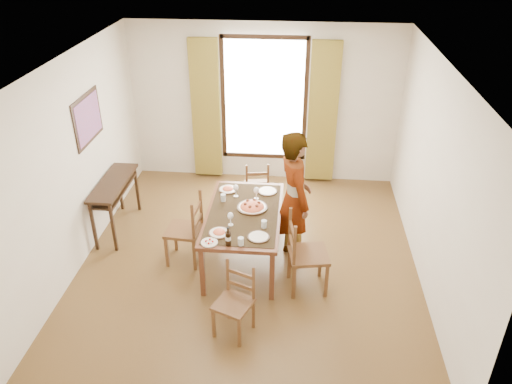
# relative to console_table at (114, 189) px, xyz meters

# --- Properties ---
(ground) EXTENTS (5.00, 5.00, 0.00)m
(ground) POSITION_rel_console_table_xyz_m (2.03, -0.60, -0.68)
(ground) COLOR #4D3618
(ground) RESTS_ON ground
(room_shell) EXTENTS (4.60, 5.10, 2.74)m
(room_shell) POSITION_rel_console_table_xyz_m (2.03, -0.47, 0.86)
(room_shell) COLOR beige
(room_shell) RESTS_ON ground
(console_table) EXTENTS (0.38, 1.20, 0.80)m
(console_table) POSITION_rel_console_table_xyz_m (0.00, 0.00, 0.00)
(console_table) COLOR black
(console_table) RESTS_ON ground
(dining_table) EXTENTS (0.97, 1.67, 0.76)m
(dining_table) POSITION_rel_console_table_xyz_m (1.96, -0.58, 0.01)
(dining_table) COLOR brown
(dining_table) RESTS_ON ground
(chair_west) EXTENTS (0.48, 0.48, 1.01)m
(chair_west) POSITION_rel_console_table_xyz_m (1.20, -0.67, -0.21)
(chair_west) COLOR brown
(chair_west) RESTS_ON ground
(chair_north) EXTENTS (0.43, 0.43, 0.86)m
(chair_north) POSITION_rel_console_table_xyz_m (2.01, 0.75, -0.28)
(chair_north) COLOR brown
(chair_north) RESTS_ON ground
(chair_south) EXTENTS (0.50, 0.50, 0.86)m
(chair_south) POSITION_rel_console_table_xyz_m (2.01, -1.92, -0.28)
(chair_south) COLOR brown
(chair_south) RESTS_ON ground
(chair_east) EXTENTS (0.54, 0.54, 1.06)m
(chair_east) POSITION_rel_console_table_xyz_m (2.78, -1.09, -0.19)
(chair_east) COLOR brown
(chair_east) RESTS_ON ground
(man) EXTENTS (0.97, 0.89, 1.86)m
(man) POSITION_rel_console_table_xyz_m (2.61, -0.48, 0.25)
(man) COLOR #909498
(man) RESTS_ON ground
(plate_sw) EXTENTS (0.27, 0.27, 0.05)m
(plate_sw) POSITION_rel_console_table_xyz_m (1.72, -1.10, 0.10)
(plate_sw) COLOR silver
(plate_sw) RESTS_ON dining_table
(plate_se) EXTENTS (0.27, 0.27, 0.05)m
(plate_se) POSITION_rel_console_table_xyz_m (2.20, -1.15, 0.10)
(plate_se) COLOR silver
(plate_se) RESTS_ON dining_table
(plate_nw) EXTENTS (0.27, 0.27, 0.05)m
(plate_nw) POSITION_rel_console_table_xyz_m (1.67, -0.02, 0.10)
(plate_nw) COLOR silver
(plate_nw) RESTS_ON dining_table
(plate_ne) EXTENTS (0.27, 0.27, 0.05)m
(plate_ne) POSITION_rel_console_table_xyz_m (2.23, -0.02, 0.10)
(plate_ne) COLOR silver
(plate_ne) RESTS_ON dining_table
(pasta_platter) EXTENTS (0.40, 0.40, 0.10)m
(pasta_platter) POSITION_rel_console_table_xyz_m (2.06, -0.48, 0.12)
(pasta_platter) COLOR red
(pasta_platter) RESTS_ON dining_table
(caprese_plate) EXTENTS (0.20, 0.20, 0.04)m
(caprese_plate) POSITION_rel_console_table_xyz_m (1.63, -1.31, 0.09)
(caprese_plate) COLOR silver
(caprese_plate) RESTS_ON dining_table
(wine_glass_a) EXTENTS (0.08, 0.08, 0.18)m
(wine_glass_a) POSITION_rel_console_table_xyz_m (1.83, -0.90, 0.16)
(wine_glass_a) COLOR white
(wine_glass_a) RESTS_ON dining_table
(wine_glass_b) EXTENTS (0.08, 0.08, 0.18)m
(wine_glass_b) POSITION_rel_console_table_xyz_m (2.09, -0.23, 0.16)
(wine_glass_b) COLOR white
(wine_glass_b) RESTS_ON dining_table
(wine_glass_c) EXTENTS (0.08, 0.08, 0.18)m
(wine_glass_c) POSITION_rel_console_table_xyz_m (1.81, -0.18, 0.16)
(wine_glass_c) COLOR white
(wine_glass_c) RESTS_ON dining_table
(tumbler_a) EXTENTS (0.07, 0.07, 0.10)m
(tumbler_a) POSITION_rel_console_table_xyz_m (2.25, -0.92, 0.12)
(tumbler_a) COLOR silver
(tumbler_a) RESTS_ON dining_table
(tumbler_b) EXTENTS (0.07, 0.07, 0.10)m
(tumbler_b) POSITION_rel_console_table_xyz_m (1.65, -0.32, 0.12)
(tumbler_b) COLOR silver
(tumbler_b) RESTS_ON dining_table
(tumbler_c) EXTENTS (0.07, 0.07, 0.10)m
(tumbler_c) POSITION_rel_console_table_xyz_m (2.01, -1.31, 0.12)
(tumbler_c) COLOR silver
(tumbler_c) RESTS_ON dining_table
(wine_bottle) EXTENTS (0.07, 0.07, 0.25)m
(wine_bottle) POSITION_rel_console_table_xyz_m (1.86, -1.33, 0.20)
(wine_bottle) COLOR black
(wine_bottle) RESTS_ON dining_table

